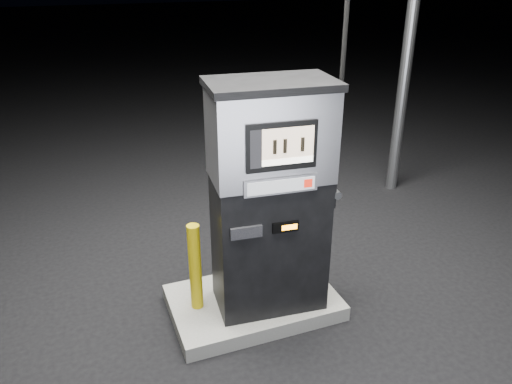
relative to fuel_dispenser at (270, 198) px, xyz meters
name	(u,v)px	position (x,y,z in m)	size (l,w,h in m)	color
ground	(253,308)	(-0.12, 0.10, -1.25)	(80.00, 80.00, 0.00)	black
pump_island	(253,302)	(-0.12, 0.10, -1.17)	(1.60, 1.00, 0.15)	slate
fuel_dispenser	(270,198)	(0.00, 0.00, 0.00)	(1.20, 0.73, 4.43)	black
bollard_left	(195,267)	(-0.67, 0.15, -0.66)	(0.12, 0.12, 0.87)	#C4A90A
bollard_right	(321,246)	(0.62, 0.13, -0.70)	(0.11, 0.11, 0.79)	#C4A90A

